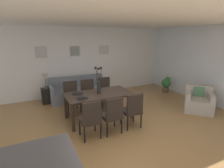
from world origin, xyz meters
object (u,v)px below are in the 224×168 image
Objects in this scene: centerpiece_vase at (99,83)px; sofa at (79,91)px; dining_chair_far_right at (88,93)px; dining_chair_far_left at (112,114)px; armchair at (198,101)px; framed_picture_center at (75,51)px; framed_picture_right at (104,50)px; dining_chair_near_left at (91,118)px; table_lamp at (45,78)px; side_table at (47,96)px; potted_plant at (166,84)px; framed_picture_left at (41,52)px; bowl_near_left at (82,97)px; bowl_near_right at (77,92)px; dining_table at (99,96)px; dining_chair_mid_left at (133,109)px; dining_chair_near_right at (72,95)px; dining_chair_mid_right at (105,90)px.

sofa is (-0.05, 1.89, -0.74)m from centerpiece_vase.
dining_chair_far_left is at bearing -90.05° from dining_chair_far_right.
framed_picture_center reaches higher than armchair.
framed_picture_right is (-1.82, 3.18, 1.43)m from armchair.
dining_chair_near_left is 1.80× the size of table_lamp.
side_table is at bearing -168.86° from framed_picture_right.
armchair is at bearing -100.86° from potted_plant.
dining_chair_far_right is at bearing 151.25° from armchair.
framed_picture_center is (1.19, 0.00, 0.00)m from framed_picture_left.
armchair is at bearing -60.21° from framed_picture_right.
side_table is 0.46× the size of armchair.
framed_picture_center is at bearing 158.59° from potted_plant.
centerpiece_vase is at bearing -88.57° from dining_chair_far_right.
bowl_near_right is (0.00, 0.43, 0.00)m from bowl_near_left.
framed_picture_center is (0.00, 2.38, 1.05)m from dining_table.
table_lamp is 1.28× the size of framed_picture_right.
dining_chair_mid_left is 3.41m from potted_plant.
side_table is 1.34× the size of framed_picture_center.
dining_table is 3.53× the size of table_lamp.
dining_chair_far_left reaches higher than bowl_near_left.
dining_table is 10.59× the size of bowl_near_right.
framed_picture_left is at bearing 104.08° from bowl_near_left.
framed_picture_center reaches higher than framed_picture_right.
dining_chair_near_right is 1.77× the size of side_table.
dining_table is 10.59× the size of bowl_near_left.
table_lamp reaches higher than dining_chair_near_right.
dining_chair_near_right reaches higher than bowl_near_left.
potted_plant is at bearing 2.70° from dining_chair_near_right.
side_table is (-1.15, 1.05, -0.25)m from dining_chair_far_right.
table_lamp is (-1.17, 1.91, -0.13)m from centerpiece_vase.
potted_plant is (2.79, 0.14, -0.14)m from dining_chair_mid_right.
dining_chair_far_right is 1.00× the size of dining_chair_mid_left.
dining_chair_near_right is at bearing -67.15° from framed_picture_left.
table_lamp is at bearing 179.14° from sofa.
potted_plant is at bearing 18.03° from bowl_near_left.
framed_picture_right is at bearing 67.17° from dining_chair_mid_right.
dining_chair_far_right is 5.41× the size of bowl_near_left.
centerpiece_vase is 2.25m from table_lamp.
armchair is 2.89× the size of framed_picture_left.
framed_picture_left is at bearing -180.00° from framed_picture_center.
dining_chair_mid_right is 2.35× the size of framed_picture_left.
potted_plant is at bearing 34.35° from dining_chair_mid_left.
dining_chair_far_left is 1.00× the size of dining_chair_mid_left.
table_lamp reaches higher than sofa.
dining_chair_mid_left is at bearing -57.30° from dining_chair_near_right.
dining_chair_mid_left reaches higher than bowl_near_left.
dining_chair_near_right is at bearing 154.84° from armchair.
bowl_near_left is 0.33× the size of side_table.
dining_chair_near_left and dining_chair_near_right have the same top height.
dining_table is at bearing -162.57° from potted_plant.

